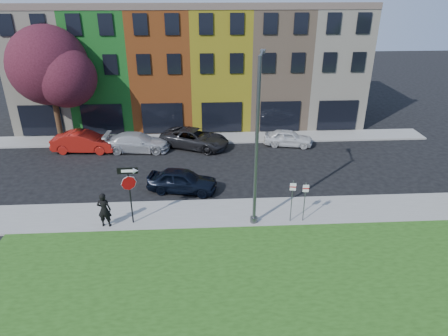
{
  "coord_description": "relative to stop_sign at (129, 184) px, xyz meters",
  "views": [
    {
      "loc": [
        -1.69,
        -16.33,
        11.92
      ],
      "look_at": [
        -0.51,
        4.0,
        2.41
      ],
      "focal_mm": 32.0,
      "sensor_mm": 36.0,
      "label": 1
    }
  ],
  "objects": [
    {
      "name": "stop_sign",
      "position": [
        0.0,
        0.0,
        0.0
      ],
      "size": [
        1.05,
        0.11,
        3.27
      ],
      "rotation": [
        0.0,
        0.0,
        0.03
      ],
      "color": "black",
      "rests_on": "sidewalk_near"
    },
    {
      "name": "street_lamp",
      "position": [
        6.56,
        -0.13,
        2.12
      ],
      "size": [
        0.82,
        2.55,
        8.82
      ],
      "rotation": [
        0.0,
        0.0,
        -0.21
      ],
      "color": "#4D5053",
      "rests_on": "sidewalk_near"
    },
    {
      "name": "rowhouse_block",
      "position": [
        3.04,
        18.97,
        2.54
      ],
      "size": [
        30.0,
        10.12,
        10.0
      ],
      "color": "beige",
      "rests_on": "ground"
    },
    {
      "name": "parked_car_silver",
      "position": [
        -1.17,
        10.49,
        -1.73
      ],
      "size": [
        2.66,
        5.2,
        1.43
      ],
      "primitive_type": "imported",
      "rotation": [
        0.0,
        0.0,
        1.5
      ],
      "color": "#ADADB2",
      "rests_on": "ground"
    },
    {
      "name": "sedan_near",
      "position": [
        2.54,
        3.69,
        -1.71
      ],
      "size": [
        3.52,
        5.04,
        1.47
      ],
      "primitive_type": "imported",
      "rotation": [
        0.0,
        0.0,
        1.36
      ],
      "color": "black",
      "rests_on": "ground"
    },
    {
      "name": "man",
      "position": [
        -1.38,
        -0.23,
        -1.35
      ],
      "size": [
        0.77,
        0.55,
        1.95
      ],
      "primitive_type": "imported",
      "rotation": [
        0.0,
        0.0,
        3.09
      ],
      "color": "black",
      "rests_on": "sidewalk_near"
    },
    {
      "name": "sidewalk_far",
      "position": [
        2.54,
        12.78,
        -2.39
      ],
      "size": [
        40.0,
        2.4,
        0.12
      ],
      "primitive_type": "cube",
      "color": "gray",
      "rests_on": "ground"
    },
    {
      "name": "tree_purple",
      "position": [
        -7.63,
        13.03,
        3.57
      ],
      "size": [
        7.2,
        6.3,
        9.05
      ],
      "color": "black",
      "rests_on": "sidewalk_far"
    },
    {
      "name": "parking_sign_b",
      "position": [
        9.2,
        -0.33,
        -0.9
      ],
      "size": [
        0.32,
        0.09,
        2.31
      ],
      "rotation": [
        0.0,
        0.0,
        -0.06
      ],
      "color": "#4D5053",
      "rests_on": "sidewalk_near"
    },
    {
      "name": "ground",
      "position": [
        5.54,
        -2.22,
        -2.45
      ],
      "size": [
        120.0,
        120.0,
        0.0
      ],
      "primitive_type": "plane",
      "color": "black",
      "rests_on": "ground"
    },
    {
      "name": "parked_car_red",
      "position": [
        -5.23,
        10.63,
        -1.65
      ],
      "size": [
        2.39,
        5.06,
        1.58
      ],
      "primitive_type": "imported",
      "rotation": [
        0.0,
        0.0,
        1.5
      ],
      "color": "maroon",
      "rests_on": "ground"
    },
    {
      "name": "parked_car_white",
      "position": [
        10.69,
        10.92,
        -1.79
      ],
      "size": [
        3.12,
        4.47,
        1.31
      ],
      "primitive_type": "imported",
      "rotation": [
        0.0,
        0.0,
        1.36
      ],
      "color": "silver",
      "rests_on": "ground"
    },
    {
      "name": "parked_car_dark",
      "position": [
        3.26,
        10.98,
        -1.69
      ],
      "size": [
        6.59,
        7.29,
        1.5
      ],
      "primitive_type": "imported",
      "rotation": [
        0.0,
        0.0,
        1.14
      ],
      "color": "black",
      "rests_on": "ground"
    },
    {
      "name": "sidewalk_near",
      "position": [
        7.54,
        0.78,
        -2.39
      ],
      "size": [
        40.0,
        3.0,
        0.12
      ],
      "primitive_type": "cube",
      "color": "gray",
      "rests_on": "ground"
    },
    {
      "name": "parking_sign_a",
      "position": [
        8.51,
        -0.33,
        -0.82
      ],
      "size": [
        0.32,
        0.1,
        2.44
      ],
      "rotation": [
        0.0,
        0.0,
        -0.14
      ],
      "color": "#4D5053",
      "rests_on": "sidewalk_near"
    }
  ]
}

